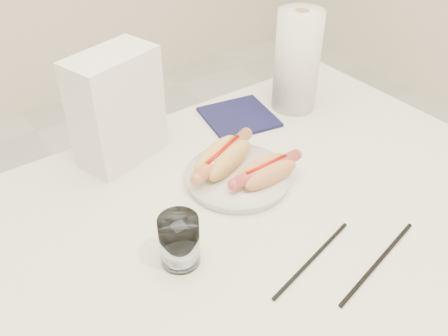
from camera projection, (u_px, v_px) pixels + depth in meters
table at (245, 231)px, 0.98m from camera, size 1.20×0.80×0.75m
plate at (238, 178)px, 1.01m from camera, size 0.23×0.23×0.02m
hotdog_left at (223, 158)px, 1.01m from camera, size 0.19×0.12×0.05m
hotdog_right at (266, 172)px, 0.98m from camera, size 0.17×0.07×0.05m
water_glass at (179, 241)px, 0.81m from camera, size 0.07×0.07×0.10m
chopstick_near at (312, 259)px, 0.84m from camera, size 0.22×0.06×0.01m
chopstick_far at (378, 262)px, 0.83m from camera, size 0.24×0.06×0.01m
napkin_box at (117, 108)px, 1.01m from camera, size 0.21×0.15×0.24m
navy_napkin at (239, 117)px, 1.21m from camera, size 0.19×0.19×0.01m
paper_towel_roll at (297, 61)px, 1.19m from camera, size 0.14×0.14×0.25m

